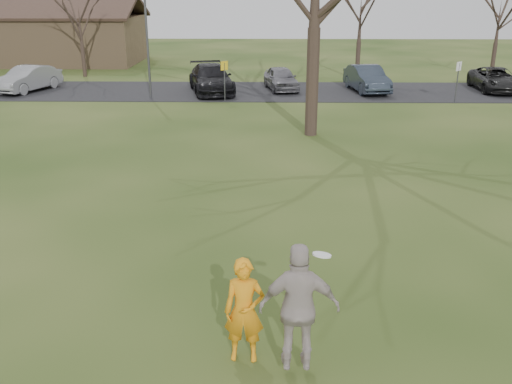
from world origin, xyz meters
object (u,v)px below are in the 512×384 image
Objects in this scene: car_4 at (281,78)px; car_5 at (367,79)px; car_3 at (211,79)px; catching_play at (299,308)px; lamp_post at (146,22)px; car_1 at (28,79)px; building at (11,37)px; car_6 at (496,79)px; player_defender at (244,311)px.

car_5 reaches higher than car_4.
car_3 is 2.57× the size of catching_play.
lamp_post is (-7.01, -2.92, 3.27)m from car_4.
car_1 is at bearing 171.83° from car_4.
car_4 is at bearing -30.91° from building.
car_5 is 0.21× the size of building.
car_6 is 19.79m from lamp_post.
catching_play reaches higher than car_1.
car_5 is 0.70× the size of lamp_post.
car_5 is (4.86, -0.47, 0.07)m from car_4.
player_defender is 42.69m from building.
lamp_post is at bearing -168.82° from car_6.
car_5 is at bearing -174.07° from car_6.
car_4 is 4.88m from car_5.
building reaches higher than car_3.
car_3 reaches higher than car_6.
catching_play reaches higher than car_5.
car_5 is at bearing -26.78° from building.
car_3 is 0.84× the size of lamp_post.
car_5 is 2.15× the size of catching_play.
building is at bearing 137.89° from car_4.
catching_play is (-12.57, -25.54, 0.53)m from car_6.
car_3 is 1.19× the size of car_5.
lamp_post reaches higher than car_4.
lamp_post reaches higher than car_1.
player_defender is at bearing -42.69° from car_1.
car_4 is at bearing 22.61° from lamp_post.
catching_play reaches higher than car_3.
car_3 is at bearing -178.18° from car_4.
car_3 is 21.78m from building.
player_defender is 0.46× the size of car_4.
car_6 is (26.71, 0.70, -0.06)m from car_1.
car_1 is at bearing -175.74° from car_6.
building reaches higher than car_1.
lamp_post is at bearing -168.58° from car_4.
car_3 is 8.82m from car_5.
car_3 is 4.06m from car_4.
catching_play is at bearing -101.83° from car_4.
car_5 is at bearing 19.59° from car_1.
player_defender reaches higher than car_6.
player_defender reaches higher than car_5.
car_1 is 8.36m from lamp_post.
car_1 is 10.46m from car_3.
car_1 is 26.72m from car_6.
building reaches higher than car_4.
car_1 is 0.82× the size of car_3.
catching_play is at bearing -113.45° from car_6.
player_defender is 0.41× the size of car_1.
player_defender is 1.00m from catching_play.
car_3 is 4.83m from lamp_post.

